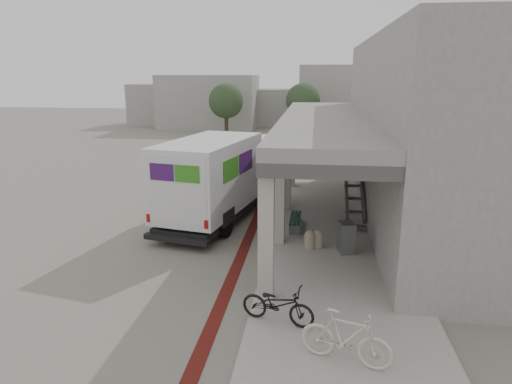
# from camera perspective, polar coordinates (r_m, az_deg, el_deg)

# --- Properties ---
(ground) EXTENTS (120.00, 120.00, 0.00)m
(ground) POSITION_cam_1_polar(r_m,az_deg,el_deg) (15.46, -5.18, -6.88)
(ground) COLOR slate
(ground) RESTS_ON ground
(bike_lane_stripe) EXTENTS (0.35, 40.00, 0.01)m
(bike_lane_stripe) POSITION_cam_1_polar(r_m,az_deg,el_deg) (17.14, -0.46, -4.62)
(bike_lane_stripe) COLOR #531410
(bike_lane_stripe) RESTS_ON ground
(sidewalk) EXTENTS (4.40, 28.00, 0.12)m
(sidewalk) POSITION_cam_1_polar(r_m,az_deg,el_deg) (15.12, 9.91, -7.31)
(sidewalk) COLOR #9C958B
(sidewalk) RESTS_ON ground
(transit_building) EXTENTS (7.60, 17.00, 7.00)m
(transit_building) POSITION_cam_1_polar(r_m,az_deg,el_deg) (19.02, 18.43, 7.08)
(transit_building) COLOR gray
(transit_building) RESTS_ON ground
(distant_backdrop) EXTENTS (28.00, 10.00, 6.50)m
(distant_backdrop) POSITION_cam_1_polar(r_m,az_deg,el_deg) (50.37, 0.44, 11.24)
(distant_backdrop) COLOR gray
(distant_backdrop) RESTS_ON ground
(tree_left) EXTENTS (3.20, 3.20, 4.80)m
(tree_left) POSITION_cam_1_polar(r_m,az_deg,el_deg) (42.90, -3.77, 11.27)
(tree_left) COLOR #38281C
(tree_left) RESTS_ON ground
(tree_mid) EXTENTS (3.20, 3.20, 4.80)m
(tree_mid) POSITION_cam_1_polar(r_m,az_deg,el_deg) (44.12, 5.88, 11.31)
(tree_mid) COLOR #38281C
(tree_mid) RESTS_ON ground
(tree_right) EXTENTS (3.20, 3.20, 4.80)m
(tree_right) POSITION_cam_1_polar(r_m,az_deg,el_deg) (43.63, 16.59, 10.76)
(tree_right) COLOR #38281C
(tree_right) RESTS_ON ground
(fedex_truck) EXTENTS (3.76, 7.99, 3.28)m
(fedex_truck) POSITION_cam_1_polar(r_m,az_deg,el_deg) (18.09, -4.62, 2.10)
(fedex_truck) COLOR black
(fedex_truck) RESTS_ON ground
(bench) EXTENTS (0.38, 1.75, 0.41)m
(bench) POSITION_cam_1_polar(r_m,az_deg,el_deg) (16.87, 4.94, -3.52)
(bench) COLOR slate
(bench) RESTS_ON sidewalk
(bollard_near) EXTENTS (0.40, 0.40, 0.59)m
(bollard_near) POSITION_cam_1_polar(r_m,az_deg,el_deg) (15.05, 6.80, -5.83)
(bollard_near) COLOR gray
(bollard_near) RESTS_ON sidewalk
(bollard_far) EXTENTS (0.39, 0.39, 0.58)m
(bollard_far) POSITION_cam_1_polar(r_m,az_deg,el_deg) (15.13, 7.71, -5.78)
(bollard_far) COLOR gray
(bollard_far) RESTS_ON sidewalk
(utility_cabinet) EXTENTS (0.56, 0.67, 0.98)m
(utility_cabinet) POSITION_cam_1_polar(r_m,az_deg,el_deg) (14.80, 11.20, -5.59)
(utility_cabinet) COLOR slate
(utility_cabinet) RESTS_ON sidewalk
(bicycle_black) EXTENTS (1.83, 1.06, 0.91)m
(bicycle_black) POSITION_cam_1_polar(r_m,az_deg,el_deg) (10.65, 2.75, -13.83)
(bicycle_black) COLOR black
(bicycle_black) RESTS_ON sidewalk
(bicycle_cream) EXTENTS (1.91, 1.06, 1.11)m
(bicycle_cream) POSITION_cam_1_polar(r_m,az_deg,el_deg) (9.46, 11.20, -17.42)
(bicycle_cream) COLOR beige
(bicycle_cream) RESTS_ON sidewalk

